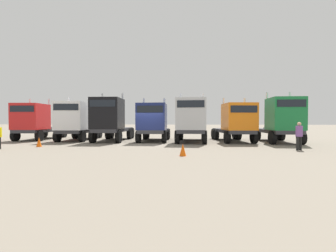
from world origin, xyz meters
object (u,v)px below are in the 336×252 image
(semi_truck_black, at_px, (110,119))
(semi_truck_green, at_px, (281,120))
(semi_truck_red, at_px, (35,121))
(traffic_cone_mid, at_px, (183,150))
(visitor_with_camera, at_px, (299,134))
(semi_truck_silver, at_px, (191,120))
(semi_truck_navy, at_px, (153,122))
(semi_truck_white, at_px, (75,121))
(traffic_cone_near, at_px, (39,142))
(semi_truck_orange, at_px, (236,122))

(semi_truck_black, height_order, semi_truck_green, semi_truck_black)
(semi_truck_red, xyz_separation_m, traffic_cone_mid, (14.52, -8.37, -1.49))
(semi_truck_black, xyz_separation_m, visitor_with_camera, (13.98, -4.45, -0.96))
(semi_truck_silver, xyz_separation_m, semi_truck_green, (7.44, 0.30, -0.03))
(semi_truck_navy, distance_m, visitor_with_camera, 11.23)
(semi_truck_white, relative_size, semi_truck_navy, 1.07)
(traffic_cone_near, distance_m, traffic_cone_mid, 10.85)
(semi_truck_green, bearing_deg, visitor_with_camera, -9.57)
(semi_truck_green, relative_size, traffic_cone_mid, 9.37)
(semi_truck_navy, height_order, semi_truck_silver, semi_truck_silver)
(visitor_with_camera, bearing_deg, semi_truck_white, 44.28)
(visitor_with_camera, bearing_deg, semi_truck_orange, -0.07)
(semi_truck_navy, relative_size, semi_truck_silver, 0.96)
(traffic_cone_near, bearing_deg, semi_truck_white, 88.22)
(semi_truck_red, xyz_separation_m, traffic_cone_near, (4.14, -5.18, -1.47))
(semi_truck_navy, bearing_deg, semi_truck_red, -93.97)
(semi_truck_orange, height_order, semi_truck_green, semi_truck_green)
(semi_truck_red, height_order, semi_truck_white, semi_truck_white)
(semi_truck_silver, height_order, semi_truck_green, semi_truck_green)
(semi_truck_orange, xyz_separation_m, traffic_cone_mid, (-4.31, -8.16, -1.40))
(semi_truck_white, distance_m, semi_truck_green, 18.12)
(semi_truck_white, bearing_deg, semi_truck_green, 83.67)
(visitor_with_camera, xyz_separation_m, traffic_cone_near, (-17.60, 0.05, -0.68))
(semi_truck_orange, relative_size, semi_truck_green, 1.05)
(semi_truck_silver, bearing_deg, traffic_cone_mid, -1.79)
(traffic_cone_mid, bearing_deg, visitor_with_camera, 23.46)
(semi_truck_orange, relative_size, visitor_with_camera, 3.62)
(semi_truck_navy, bearing_deg, visitor_with_camera, 63.35)
(semi_truck_red, height_order, semi_truck_black, semi_truck_black)
(semi_truck_white, height_order, semi_truck_black, semi_truck_black)
(semi_truck_navy, bearing_deg, semi_truck_green, 87.65)
(semi_truck_red, bearing_deg, semi_truck_orange, 83.42)
(semi_truck_black, bearing_deg, semi_truck_navy, 91.49)
(visitor_with_camera, distance_m, traffic_cone_near, 17.61)
(semi_truck_orange, xyz_separation_m, traffic_cone_near, (-14.68, -4.98, -1.38))
(semi_truck_green, bearing_deg, semi_truck_black, -90.79)
(visitor_with_camera, bearing_deg, semi_truck_red, 46.26)
(semi_truck_black, distance_m, traffic_cone_near, 5.93)
(semi_truck_black, bearing_deg, semi_truck_red, -98.69)
(semi_truck_green, bearing_deg, traffic_cone_near, -77.38)
(semi_truck_red, bearing_deg, traffic_cone_near, 32.66)
(semi_truck_red, relative_size, semi_truck_navy, 1.07)
(semi_truck_silver, distance_m, visitor_with_camera, 8.08)
(semi_truck_navy, relative_size, semi_truck_orange, 0.91)
(traffic_cone_mid, bearing_deg, semi_truck_red, 150.05)
(visitor_with_camera, bearing_deg, traffic_cone_mid, 83.24)
(semi_truck_navy, distance_m, semi_truck_green, 10.81)
(semi_truck_green, bearing_deg, semi_truck_red, -92.99)
(semi_truck_green, relative_size, visitor_with_camera, 3.46)
(semi_truck_white, xyz_separation_m, semi_truck_green, (18.11, -0.24, 0.05))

